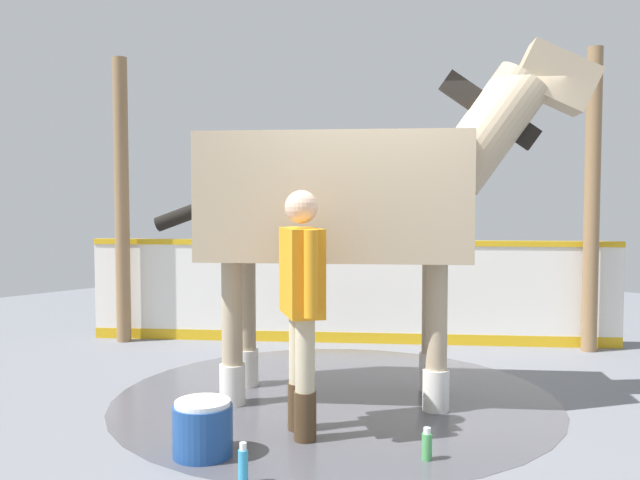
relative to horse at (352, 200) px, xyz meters
name	(u,v)px	position (x,y,z in m)	size (l,w,h in m)	color
ground_plane	(374,399)	(-0.13, 0.14, -1.60)	(16.00, 16.00, 0.02)	slate
wet_patch	(335,397)	(0.07, -0.11, -1.58)	(3.54, 3.54, 0.00)	#4C4C54
barrier_wall	(349,295)	(-1.66, -1.32, -1.05)	(3.43, 4.86, 1.15)	white
roof_post_near	(592,201)	(-2.97, 0.87, 0.00)	(0.16, 0.16, 3.17)	olive
roof_post_far	(122,201)	(-0.06, -3.30, 0.00)	(0.16, 0.16, 3.17)	olive
horse	(352,200)	(0.00, 0.00, 0.00)	(2.24, 2.96, 2.79)	tan
handler	(302,295)	(0.90, 0.27, -0.64)	(0.46, 0.56, 1.65)	#47331E
wash_bucket	(203,429)	(1.57, 0.06, -1.41)	(0.37, 0.37, 0.35)	#1E478C
bottle_shampoo	(243,465)	(1.69, 0.55, -1.48)	(0.06, 0.06, 0.24)	#3399CC
bottle_spray	(427,445)	(0.73, 1.15, -1.49)	(0.06, 0.06, 0.20)	#4CA559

